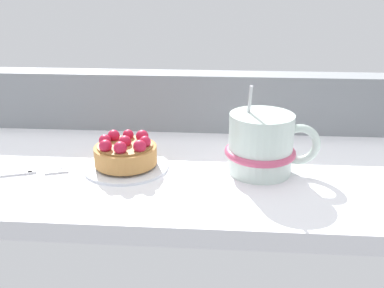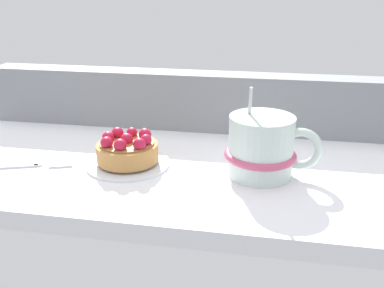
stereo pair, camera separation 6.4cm
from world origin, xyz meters
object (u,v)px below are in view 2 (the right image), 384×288
dessert_plate (128,163)px  coffee_mug (263,147)px  dessert_fork (13,166)px  raspberry_tart (127,149)px

dessert_plate → coffee_mug: 20.77cm
dessert_fork → dessert_plate: bearing=13.9°
dessert_plate → dessert_fork: 17.43cm
coffee_mug → dessert_fork: (-37.31, -4.34, -4.03)cm
raspberry_tart → dessert_fork: raspberry_tart is taller
dessert_plate → coffee_mug: bearing=0.4°
dessert_fork → coffee_mug: bearing=6.6°
dessert_plate → raspberry_tart: raspberry_tart is taller
raspberry_tart → coffee_mug: size_ratio=0.68×
raspberry_tart → coffee_mug: coffee_mug is taller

